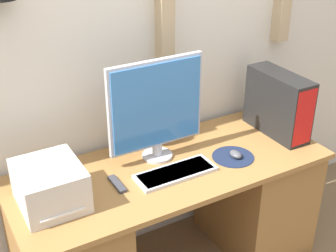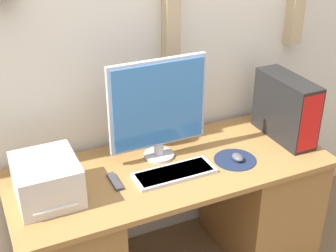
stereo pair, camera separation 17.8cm
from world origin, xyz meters
name	(u,v)px [view 1 (the left image)]	position (x,y,z in m)	size (l,w,h in m)	color
wall_back	(133,33)	(0.00, 0.74, 1.36)	(6.40, 0.18, 2.70)	silver
desk	(171,219)	(0.00, 0.34, 0.38)	(1.70, 0.68, 0.74)	olive
monitor	(156,107)	(-0.02, 0.46, 1.04)	(0.54, 0.17, 0.55)	#B7B7BC
keyboard	(176,173)	(-0.02, 0.26, 0.75)	(0.42, 0.16, 0.02)	silver
mousepad	(233,157)	(0.34, 0.25, 0.74)	(0.23, 0.23, 0.00)	#19233D
mouse	(236,154)	(0.34, 0.24, 0.76)	(0.05, 0.08, 0.03)	#4C4C51
computer_tower	(278,104)	(0.73, 0.36, 0.93)	(0.15, 0.43, 0.37)	black
printer	(50,186)	(-0.64, 0.33, 0.84)	(0.29, 0.33, 0.20)	beige
remote_control	(117,184)	(-0.32, 0.32, 0.75)	(0.04, 0.15, 0.02)	#38383D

